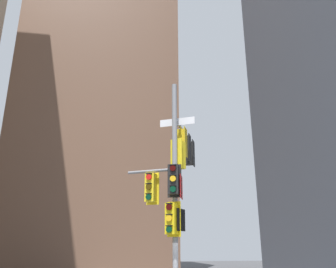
# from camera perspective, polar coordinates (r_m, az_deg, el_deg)

# --- Properties ---
(building_mid_block) EXTENTS (15.24, 15.24, 51.11)m
(building_mid_block) POSITION_cam_1_polar(r_m,az_deg,el_deg) (43.70, -10.56, 14.08)
(building_mid_block) COLOR brown
(building_mid_block) RESTS_ON ground
(signal_pole_assembly) EXTENTS (3.00, 3.40, 8.24)m
(signal_pole_assembly) POSITION_cam_1_polar(r_m,az_deg,el_deg) (12.77, 1.38, -6.50)
(signal_pole_assembly) COLOR gray
(signal_pole_assembly) RESTS_ON ground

